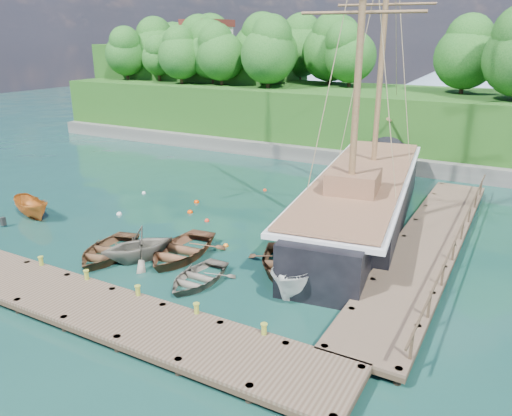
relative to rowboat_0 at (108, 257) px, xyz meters
The scene contains 26 objects.
ground 3.52m from the rowboat_0, 32.82° to the left, with size 160.00×160.00×0.00m, color #10342E.
dock_near 6.77m from the rowboat_0, 42.79° to the right, with size 20.00×3.20×1.10m.
dock_east 16.99m from the rowboat_0, 31.64° to the left, with size 3.20×24.00×1.10m.
bollard_0 3.36m from the rowboat_0, 108.06° to the right, with size 0.26×0.26×0.45m, color olive.
bollard_1 3.74m from the rowboat_0, 58.45° to the right, with size 0.26×0.26×0.45m, color olive.
bollard_2 5.90m from the rowboat_0, 32.76° to the right, with size 0.26×0.26×0.45m, color olive.
bollard_3 8.58m from the rowboat_0, 21.85° to the right, with size 0.26×0.26×0.45m, color olive.
bollard_4 11.41m from the rowboat_0, 16.24° to the right, with size 0.26×0.26×0.45m, color olive.
rowboat_0 is the anchor object (origin of this frame).
rowboat_1 1.78m from the rowboat_0, 14.51° to the left, with size 3.19×3.70×1.95m, color #6C675A.
rowboat_2 3.81m from the rowboat_0, 28.91° to the left, with size 3.63×5.08×1.05m, color brown.
rowboat_3 5.79m from the rowboat_0, ahead, with size 2.74×3.84×0.80m, color #675F53.
rowboat_4 9.29m from the rowboat_0, 18.29° to the left, with size 3.51×4.91×1.02m, color brown.
motorboat_orange 8.85m from the rowboat_0, 165.90° to the left, with size 1.42×3.78×1.46m, color #BC6723.
cabin_boat_white 10.59m from the rowboat_0, ahead, with size 1.75×4.65×1.80m, color silver.
schooner 15.49m from the rowboat_0, 50.81° to the left, with size 8.41×29.25×21.80m.
mooring_buoy_0 6.59m from the rowboat_0, 128.58° to the left, with size 0.35×0.35×0.35m, color silver.
mooring_buoy_1 7.68m from the rowboat_0, 92.43° to the left, with size 0.36×0.36×0.36m, color #F33E00.
mooring_buoy_2 7.06m from the rowboat_0, 77.38° to the left, with size 0.30×0.30×0.30m, color red.
mooring_buoy_3 9.64m from the rowboat_0, 50.49° to the left, with size 0.28×0.28×0.28m, color silver.
mooring_buoy_4 9.66m from the rowboat_0, 96.97° to the left, with size 0.36×0.36×0.36m, color #EF3D00.
mooring_buoy_5 14.50m from the rowboat_0, 83.54° to the left, with size 0.29×0.29×0.29m, color red.
mooring_buoy_6 11.10m from the rowboat_0, 121.48° to the left, with size 0.30×0.30×0.30m, color silver.
mooring_buoy_7 6.23m from the rowboat_0, 41.52° to the left, with size 0.30×0.30×0.30m, color orange.
headland 35.16m from the rowboat_0, 106.60° to the left, with size 51.00×19.31×12.90m.
distant_ridge 72.41m from the rowboat_0, 84.23° to the left, with size 117.00×40.00×10.00m.
Camera 1 is at (15.36, -18.98, 10.89)m, focal length 35.00 mm.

